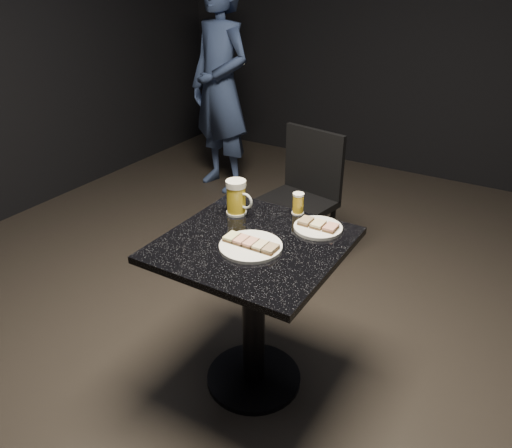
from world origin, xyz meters
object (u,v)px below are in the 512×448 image
object	(u,v)px
plate_large	(251,246)
table	(254,291)
plate_small	(318,228)
chair	(301,194)
beer_mug	(237,197)
beer_tumbler	(298,204)
patron	(220,88)

from	to	relation	value
plate_large	table	size ratio (longest dim) A/B	0.33
plate_small	chair	distance (m)	0.95
plate_large	table	world-z (taller)	plate_large
table	plate_large	bearing A→B (deg)	-69.99
plate_small	beer_mug	world-z (taller)	beer_mug
plate_small	beer_tumbler	distance (m)	0.17
table	patron	bearing A→B (deg)	127.97
plate_small	table	distance (m)	0.38
plate_large	chair	size ratio (longest dim) A/B	0.29
plate_large	plate_small	size ratio (longest dim) A/B	1.22
patron	plate_small	bearing A→B (deg)	-29.19
plate_small	patron	size ratio (longest dim) A/B	0.12
patron	beer_tumbler	world-z (taller)	patron
table	beer_mug	size ratio (longest dim) A/B	4.75
table	beer_mug	world-z (taller)	beer_mug
plate_large	chair	world-z (taller)	chair
beer_mug	table	bearing A→B (deg)	-42.22
plate_small	beer_tumbler	size ratio (longest dim) A/B	2.09
plate_large	patron	size ratio (longest dim) A/B	0.15
beer_tumbler	chair	size ratio (longest dim) A/B	0.11
plate_large	plate_small	xyz separation A→B (m)	(0.16, 0.28, 0.00)
patron	beer_tumbler	distance (m)	2.13
plate_small	beer_tumbler	xyz separation A→B (m)	(-0.14, 0.09, 0.04)
plate_large	patron	world-z (taller)	patron
plate_small	beer_mug	size ratio (longest dim) A/B	1.30
table	beer_tumbler	bearing A→B (deg)	83.18
patron	beer_tumbler	size ratio (longest dim) A/B	17.32
beer_tumbler	plate_large	bearing A→B (deg)	-93.06
patron	beer_mug	distance (m)	2.08
plate_small	table	world-z (taller)	plate_small
patron	beer_mug	bearing A→B (deg)	-37.48
plate_large	patron	xyz separation A→B (m)	(-1.46, 1.90, 0.09)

